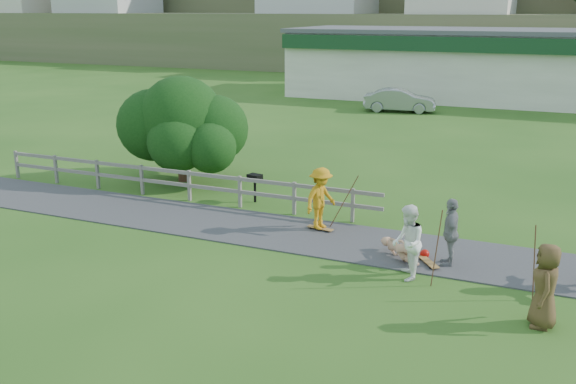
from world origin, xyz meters
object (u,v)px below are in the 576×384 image
Objects in this scene: skater_fallen at (400,250)px; spectator_c at (545,286)px; spectator_a at (408,243)px; bbq at (255,188)px; tree at (182,138)px; spectator_b at (451,232)px; car_silver at (400,100)px; skater_rider at (321,201)px.

spectator_c reaches higher than skater_fallen.
bbq is (-6.40, 4.43, -0.45)m from spectator_a.
tree is 5.33× the size of bbq.
spectator_a is 1.03× the size of spectator_b.
spectator_a is at bearing -175.78° from car_silver.
skater_rider is at bearing 110.22° from skater_fallen.
car_silver is at bearing 59.47° from skater_fallen.
spectator_a is 0.36× the size of tree.
tree reaches higher than car_silver.
spectator_a is at bearing -107.68° from skater_rider.
spectator_c is at bearing 31.35° from spectator_b.
bbq is at bearing -143.49° from spectator_a.
car_silver is 20.94m from tree.
tree is (-3.53, -20.62, 0.94)m from car_silver.
skater_rider is 3.15m from skater_fallen.
tree reaches higher than spectator_b.
spectator_c reaches higher than spectator_b.
car_silver is at bearing -166.20° from spectator_c.
spectator_a is at bearing -44.26° from spectator_b.
bbq is at bearing -124.76° from spectator_b.
tree is (-13.50, 7.30, 0.77)m from spectator_c.
spectator_c is 0.35× the size of tree.
spectator_a is at bearing -22.23° from bbq.
tree is at bearing 109.58° from skater_fallen.
car_silver is 0.86× the size of tree.
skater_rider reaches higher than spectator_c.
tree is at bearing 83.55° from skater_rider.
spectator_a is 11.88m from tree.
spectator_b is 0.40× the size of car_silver.
spectator_a is 27.40m from car_silver.
spectator_b is 0.35× the size of tree.
spectator_b is at bearing -173.35° from car_silver.
skater_fallen is at bearing -95.94° from spectator_b.
spectator_c is at bearing -100.83° from skater_rider.
spectator_b is 26.40m from car_silver.
spectator_b reaches higher than bbq.
car_silver is 4.60× the size of bbq.
bbq is (-5.95, 3.28, 0.21)m from skater_fallen.
spectator_a reaches higher than skater_fallen.
spectator_c reaches higher than car_silver.
spectator_c is 11.24m from bbq.
spectator_b reaches higher than car_silver.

